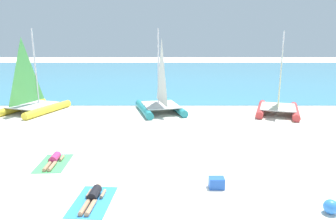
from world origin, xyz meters
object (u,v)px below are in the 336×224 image
beach_ball (332,207)px  cooler_box (217,183)px  sailboat_teal (161,100)px  sailboat_red (279,102)px  towel_right (94,201)px  sunbather_right (94,196)px  sailboat_yellow (34,100)px  towel_left (55,163)px  sunbather_left (55,159)px

beach_ball → cooler_box: (-2.96, 1.51, -0.02)m
sailboat_teal → beach_ball: size_ratio=13.18×
sailboat_red → towel_right: sailboat_red is taller
cooler_box → sunbather_right: bearing=-168.1°
sailboat_teal → sailboat_yellow: sailboat_yellow is taller
towel_left → beach_ball: size_ratio=4.64×
towel_right → beach_ball: size_ratio=4.64×
sailboat_teal → sailboat_yellow: (-8.41, 0.00, 0.00)m
sailboat_yellow → sunbather_right: (6.65, -11.51, -0.67)m
sunbather_right → beach_ball: beach_ball is taller
sailboat_teal → cooler_box: 10.93m
towel_left → cooler_box: bearing=-18.6°
sunbather_right → cooler_box: cooler_box is taller
beach_ball → sailboat_teal: bearing=112.5°
sailboat_yellow → sailboat_red: bearing=17.7°
sailboat_teal → cooler_box: (2.09, -10.70, -0.62)m
sailboat_yellow → sunbather_right: size_ratio=3.45×
sailboat_red → sunbather_left: 14.12m
beach_ball → cooler_box: beach_ball is taller
sailboat_teal → sailboat_yellow: bearing=165.4°
towel_left → sunbather_left: size_ratio=1.21×
sailboat_yellow → towel_right: sailboat_yellow is taller
sailboat_teal → towel_left: bearing=-129.3°
beach_ball → sailboat_red: bearing=77.7°
sailboat_red → cooler_box: 11.58m
towel_left → beach_ball: beach_ball is taller
sailboat_yellow → beach_ball: bearing=-22.6°
sailboat_teal → towel_right: size_ratio=2.84×
sunbather_left → beach_ball: bearing=-24.3°
sailboat_red → beach_ball: 11.97m
sailboat_teal → sunbather_right: (-1.76, -11.51, -0.67)m
sailboat_teal → sunbather_left: 9.50m
sunbather_right → beach_ball: size_ratio=3.83×
sailboat_teal → sunbather_left: bearing=-129.5°
sailboat_red → sunbather_left: size_ratio=3.33×
sailboat_yellow → towel_right: 13.38m
towel_right → cooler_box: size_ratio=3.80×
towel_left → sunbather_right: size_ratio=1.21×
beach_ball → towel_right: bearing=174.7°
sunbather_right → sailboat_teal: bearing=85.2°
sunbather_left → towel_left: bearing=-90.0°
towel_left → sunbather_left: bearing=92.5°
sailboat_yellow → sailboat_red: size_ratio=1.04×
towel_left → towel_right: same height
sailboat_red → cooler_box: bearing=-99.2°
towel_left → sunbather_right: 3.62m
sunbather_left → sailboat_yellow: bearing=114.8°
sailboat_red → sunbather_left: bearing=-125.9°
cooler_box → sailboat_teal: bearing=101.1°
sunbather_right → cooler_box: size_ratio=3.13×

